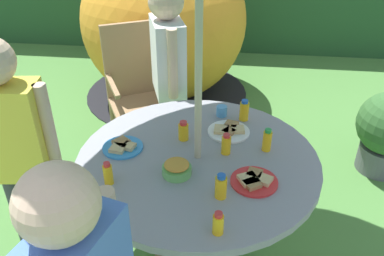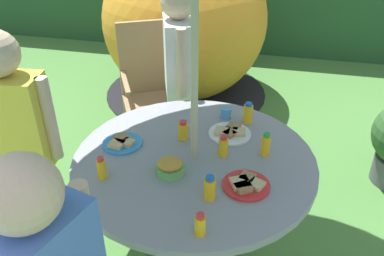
% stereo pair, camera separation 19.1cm
% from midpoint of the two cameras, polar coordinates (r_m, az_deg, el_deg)
% --- Properties ---
extents(ground_plane, '(10.00, 10.00, 0.02)m').
position_cam_midpoint_polar(ground_plane, '(2.59, -1.52, -17.38)').
color(ground_plane, '#477A38').
extents(garden_table, '(1.28, 1.28, 0.72)m').
position_cam_midpoint_polar(garden_table, '(2.17, -1.74, -6.85)').
color(garden_table, brown).
rests_on(garden_table, ground_plane).
extents(wooden_chair, '(0.65, 0.62, 1.05)m').
position_cam_midpoint_polar(wooden_chair, '(3.25, -9.18, 6.16)').
color(wooden_chair, '#93704C').
rests_on(wooden_chair, ground_plane).
extents(dome_tent, '(1.92, 1.92, 1.56)m').
position_cam_midpoint_polar(dome_tent, '(4.07, -5.36, 14.86)').
color(dome_tent, orange).
rests_on(dome_tent, ground_plane).
extents(child_in_white_shirt, '(0.31, 0.45, 1.41)m').
position_cam_midpoint_polar(child_in_white_shirt, '(2.85, -5.43, 10.01)').
color(child_in_white_shirt, brown).
rests_on(child_in_white_shirt, ground_plane).
extents(child_in_yellow_shirt, '(0.46, 0.24, 1.38)m').
position_cam_midpoint_polar(child_in_yellow_shirt, '(2.24, -26.97, -0.58)').
color(child_in_yellow_shirt, '#3F3F47').
rests_on(child_in_yellow_shirt, ground_plane).
extents(snack_bowl, '(0.15, 0.15, 0.08)m').
position_cam_midpoint_polar(snack_bowl, '(1.96, -5.01, -5.86)').
color(snack_bowl, '#66B259').
rests_on(snack_bowl, garden_table).
extents(plate_near_left, '(0.22, 0.22, 0.03)m').
position_cam_midpoint_polar(plate_near_left, '(2.20, -12.42, -2.70)').
color(plate_near_left, '#338CD8').
rests_on(plate_near_left, garden_table).
extents(plate_mid_right, '(0.23, 0.23, 0.03)m').
position_cam_midpoint_polar(plate_mid_right, '(1.93, 6.08, -7.60)').
color(plate_mid_right, red).
rests_on(plate_mid_right, garden_table).
extents(plate_front_edge, '(0.24, 0.24, 0.03)m').
position_cam_midpoint_polar(plate_front_edge, '(2.29, 2.94, -0.42)').
color(plate_front_edge, white).
rests_on(plate_front_edge, garden_table).
extents(juice_bottle_near_right, '(0.05, 0.05, 0.11)m').
position_cam_midpoint_polar(juice_bottle_near_right, '(1.66, 0.39, -13.68)').
color(juice_bottle_near_right, yellow).
rests_on(juice_bottle_near_right, garden_table).
extents(juice_bottle_far_left, '(0.05, 0.05, 0.12)m').
position_cam_midpoint_polar(juice_bottle_far_left, '(2.09, 2.32, -2.44)').
color(juice_bottle_far_left, yellow).
rests_on(juice_bottle_far_left, garden_table).
extents(juice_bottle_far_right, '(0.05, 0.05, 0.13)m').
position_cam_midpoint_polar(juice_bottle_far_right, '(2.13, 8.22, -1.84)').
color(juice_bottle_far_right, yellow).
rests_on(juice_bottle_far_right, garden_table).
extents(juice_bottle_center_front, '(0.05, 0.05, 0.12)m').
position_cam_midpoint_polar(juice_bottle_center_front, '(1.95, -14.76, -6.47)').
color(juice_bottle_center_front, yellow).
rests_on(juice_bottle_center_front, garden_table).
extents(juice_bottle_center_back, '(0.06, 0.06, 0.13)m').
position_cam_midpoint_polar(juice_bottle_center_back, '(2.39, 5.24, 2.45)').
color(juice_bottle_center_back, yellow).
rests_on(juice_bottle_center_back, garden_table).
extents(juice_bottle_mid_left, '(0.06, 0.06, 0.11)m').
position_cam_midpoint_polar(juice_bottle_mid_left, '(2.21, -3.72, -0.51)').
color(juice_bottle_mid_left, yellow).
rests_on(juice_bottle_mid_left, garden_table).
extents(juice_bottle_back_edge, '(0.05, 0.05, 0.13)m').
position_cam_midpoint_polar(juice_bottle_back_edge, '(1.81, 1.13, -8.51)').
color(juice_bottle_back_edge, yellow).
rests_on(juice_bottle_back_edge, garden_table).
extents(cup_near, '(0.07, 0.07, 0.06)m').
position_cam_midpoint_polar(cup_near, '(2.44, 2.05, 2.40)').
color(cup_near, '#4C99D8').
rests_on(cup_near, garden_table).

